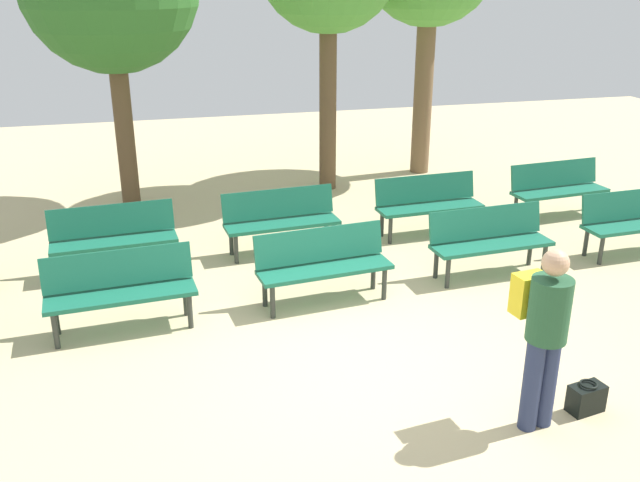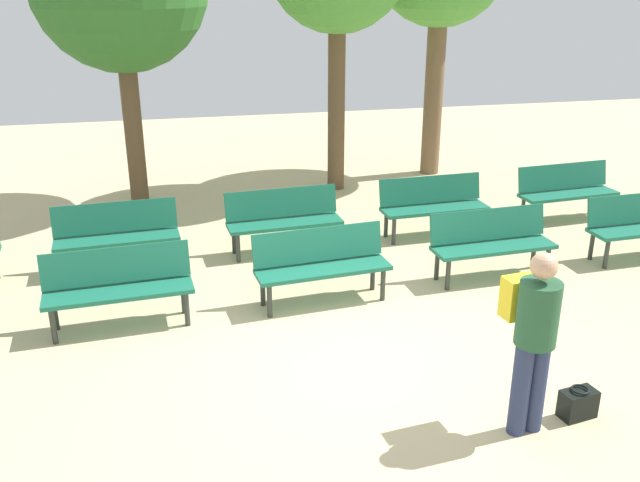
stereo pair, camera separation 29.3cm
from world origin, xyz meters
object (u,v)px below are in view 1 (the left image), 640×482
(bench_r0_c3, at_px, (489,238))
(bench_r1_c2, at_px, (281,217))
(visitor_with_backpack, at_px, (544,328))
(bench_r0_c4, at_px, (635,219))
(bench_r0_c1, at_px, (120,286))
(bench_r1_c1, at_px, (113,235))
(bench_r1_c3, at_px, (428,201))
(handbag, at_px, (586,398))
(bench_r1_c4, at_px, (558,186))
(bench_r0_c2, at_px, (323,261))

(bench_r0_c3, xyz_separation_m, bench_r1_c2, (-2.44, 1.47, 0.00))
(visitor_with_backpack, bearing_deg, bench_r0_c3, -117.83)
(visitor_with_backpack, bearing_deg, bench_r0_c4, -144.50)
(bench_r0_c1, distance_m, bench_r1_c1, 1.67)
(bench_r1_c3, bearing_deg, handbag, -97.96)
(bench_r0_c1, relative_size, bench_r1_c1, 1.00)
(bench_r0_c3, bearing_deg, bench_r0_c1, -179.12)
(bench_r1_c1, xyz_separation_m, handbag, (4.10, -4.35, -0.37))
(bench_r0_c1, xyz_separation_m, bench_r1_c4, (6.77, 2.14, 0.00))
(bench_r1_c1, relative_size, bench_r1_c2, 1.00)
(bench_r0_c3, xyz_separation_m, visitor_with_backpack, (-1.15, -3.04, 0.43))
(bench_r0_c3, height_order, bench_r1_c1, same)
(bench_r0_c3, height_order, bench_r1_c4, same)
(handbag, bearing_deg, bench_r0_c3, 78.91)
(bench_r0_c3, height_order, bench_r1_c3, same)
(bench_r1_c1, xyz_separation_m, bench_r1_c4, (6.86, 0.47, 0.00))
(bench_r1_c2, bearing_deg, visitor_with_backpack, -77.97)
(bench_r0_c1, bearing_deg, handbag, -37.83)
(bench_r1_c1, bearing_deg, bench_r0_c3, -19.68)
(bench_r0_c3, height_order, visitor_with_backpack, visitor_with_backpack)
(bench_r0_c4, distance_m, bench_r1_c1, 7.11)
(bench_r1_c4, xyz_separation_m, handbag, (-2.76, -4.83, -0.37))
(bench_r1_c4, distance_m, handbag, 5.57)
(bench_r0_c2, xyz_separation_m, bench_r0_c4, (4.60, 0.36, 0.00))
(bench_r0_c2, bearing_deg, bench_r0_c1, 177.25)
(bench_r1_c1, height_order, visitor_with_backpack, visitor_with_backpack)
(bench_r1_c1, relative_size, handbag, 4.71)
(bench_r1_c3, bearing_deg, bench_r0_c1, -159.13)
(bench_r0_c3, relative_size, bench_r1_c1, 1.00)
(bench_r0_c1, relative_size, bench_r1_c2, 1.00)
(bench_r1_c4, bearing_deg, bench_r0_c3, -144.63)
(bench_r0_c3, bearing_deg, bench_r1_c4, 36.98)
(bench_r0_c1, xyz_separation_m, bench_r0_c3, (4.60, 0.32, 0.00))
(bench_r1_c2, height_order, bench_r1_c4, same)
(bench_r1_c1, bearing_deg, bench_r1_c3, -0.28)
(bench_r1_c2, xyz_separation_m, handbag, (1.85, -4.48, -0.37))
(bench_r0_c2, height_order, bench_r1_c2, same)
(bench_r0_c2, height_order, handbag, bench_r0_c2)
(bench_r1_c3, bearing_deg, bench_r1_c4, 2.44)
(bench_r1_c2, height_order, handbag, bench_r1_c2)
(handbag, bearing_deg, bench_r1_c3, 84.70)
(handbag, bearing_deg, bench_r0_c2, 121.20)
(bench_r1_c3, relative_size, handbag, 4.70)
(bench_r0_c1, distance_m, bench_r1_c4, 7.10)
(bench_r0_c4, bearing_deg, bench_r1_c4, 92.77)
(bench_r0_c2, bearing_deg, bench_r1_c3, 35.18)
(bench_r1_c3, xyz_separation_m, visitor_with_backpack, (-0.99, -4.65, 0.43))
(bench_r0_c4, bearing_deg, bench_r1_c2, 162.05)
(handbag, bearing_deg, bench_r0_c4, 47.35)
(bench_r0_c4, bearing_deg, bench_r1_c1, 167.84)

